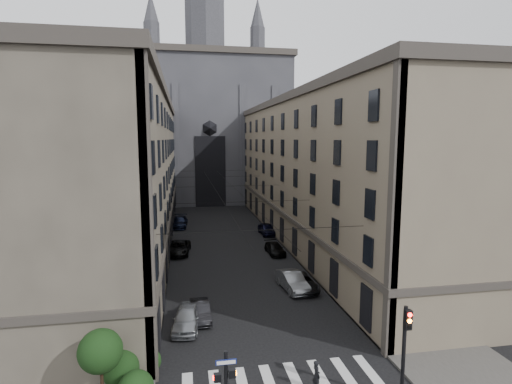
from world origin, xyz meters
TOP-DOWN VIEW (x-y plane):
  - sidewalk_left at (-10.50, 36.00)m, footprint 7.00×80.00m
  - sidewalk_right at (10.50, 36.00)m, footprint 7.00×80.00m
  - zebra_crossing at (0.00, 5.00)m, footprint 11.00×3.20m
  - building_left at (-13.44, 36.00)m, footprint 13.60×60.60m
  - building_right at (13.44, 36.00)m, footprint 13.60×60.60m
  - gothic_tower at (0.00, 74.96)m, footprint 35.00×23.00m
  - traffic_light_right at (5.60, 1.92)m, footprint 0.34×0.50m
  - shrub_cluster at (-8.72, 5.01)m, footprint 3.90×4.40m
  - tram_wires at (0.00, 35.63)m, footprint 14.00×60.00m
  - car_left_near at (-5.21, 12.23)m, footprint 2.40×4.74m
  - car_left_midnear at (-4.20, 13.48)m, footprint 1.58×4.04m
  - car_left_midfar at (-5.97, 31.25)m, footprint 3.01×5.56m
  - car_left_far at (-6.04, 45.83)m, footprint 2.72×5.80m
  - car_right_near at (4.20, 18.02)m, footprint 2.25×5.05m
  - car_right_midnear at (5.03, 17.86)m, footprint 2.43×4.89m
  - car_right_midfar at (5.18, 29.20)m, footprint 2.00×4.48m
  - car_right_far at (6.20, 38.84)m, footprint 2.11×4.75m
  - pedestrian at (1.63, 3.80)m, footprint 0.46×0.65m

SIDE VIEW (x-z plane):
  - zebra_crossing at x=0.00m, z-range 0.00..0.01m
  - sidewalk_left at x=-10.50m, z-range 0.00..0.15m
  - sidewalk_right at x=10.50m, z-range 0.00..0.15m
  - car_right_midfar at x=5.18m, z-range 0.00..1.28m
  - car_left_midnear at x=-4.20m, z-range 0.00..1.31m
  - car_right_midnear at x=5.03m, z-range 0.00..1.33m
  - car_left_midfar at x=-5.97m, z-range 0.00..1.48m
  - car_left_near at x=-5.21m, z-range 0.00..1.55m
  - car_right_far at x=6.20m, z-range 0.00..1.59m
  - car_right_near at x=4.20m, z-range 0.00..1.61m
  - car_left_far at x=-6.04m, z-range 0.00..1.64m
  - pedestrian at x=1.63m, z-range 0.00..1.66m
  - shrub_cluster at x=-8.72m, z-range -0.15..3.75m
  - traffic_light_right at x=5.60m, z-range 0.69..5.89m
  - tram_wires at x=0.00m, z-range 7.03..7.46m
  - building_left at x=-13.44m, z-range -0.08..18.77m
  - building_right at x=13.44m, z-range -0.08..18.77m
  - gothic_tower at x=0.00m, z-range -11.20..46.80m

